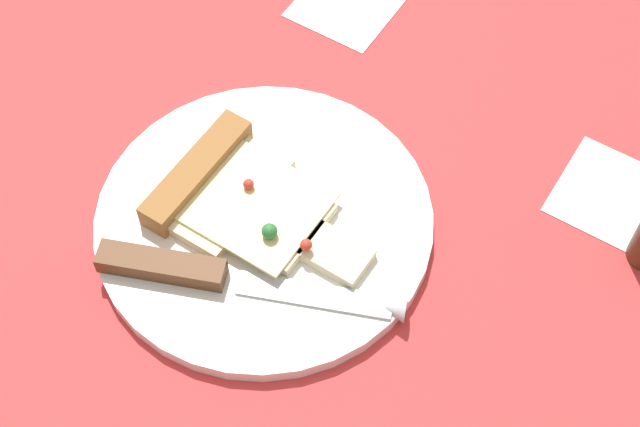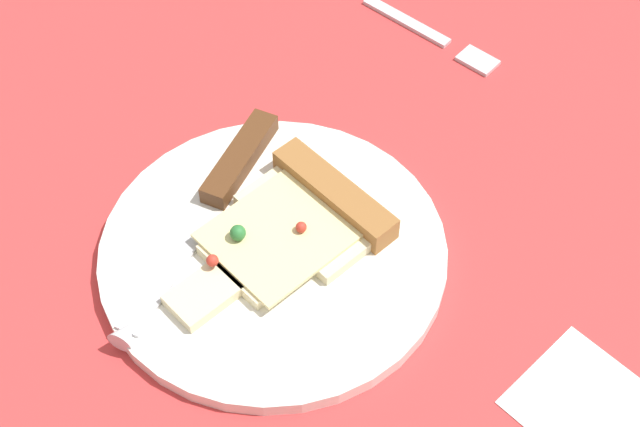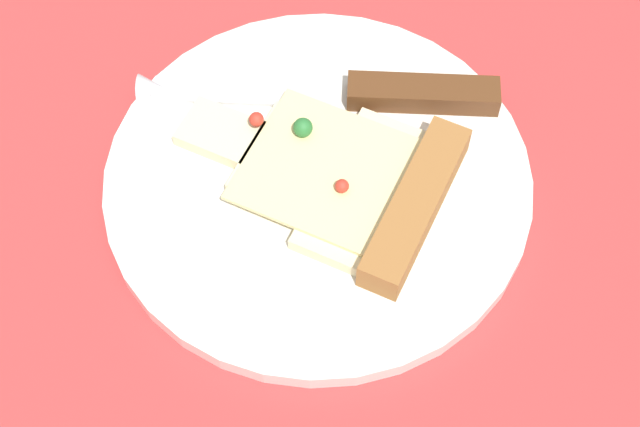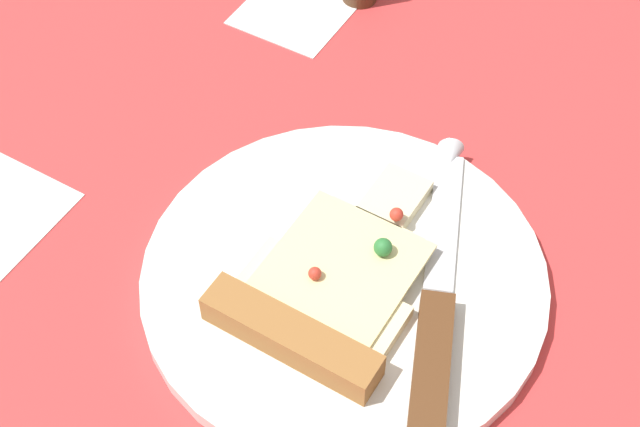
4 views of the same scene
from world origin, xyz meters
The scene contains 4 objects.
ground_plane centered at (0.00, 0.03, -1.50)cm, with size 112.44×112.44×3.00cm.
plate centered at (-7.51, -0.39, 0.66)cm, with size 27.30×27.30×1.32cm, color white.
pizza_slice centered at (-7.49, 2.21, 2.11)cm, with size 12.04×17.51×2.55cm.
knife centered at (-14.11, -0.39, 1.93)cm, with size 10.78×23.09×2.45cm.
Camera 1 is at (-40.11, -25.95, 66.35)cm, focal length 53.92 mm.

